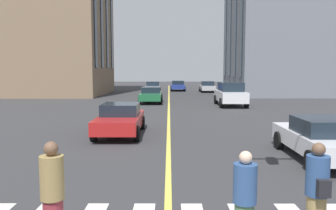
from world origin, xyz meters
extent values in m
cube|color=#D8C64C|center=(20.00, 0.00, 0.00)|extent=(80.00, 0.16, 0.01)
cube|color=silver|center=(8.48, -4.90, 0.59)|extent=(4.40, 1.80, 0.55)
cube|color=#19232D|center=(8.26, -4.90, 1.12)|extent=(1.85, 1.58, 0.50)
cylinder|color=black|center=(9.93, -4.04, 0.32)|extent=(0.64, 0.22, 0.64)
cylinder|color=black|center=(9.93, -5.76, 0.32)|extent=(0.64, 0.22, 0.64)
cylinder|color=black|center=(7.03, -4.04, 0.32)|extent=(0.64, 0.22, 0.64)
cube|color=#B7BABF|center=(41.83, -4.90, 0.57)|extent=(3.90, 1.75, 0.55)
cube|color=#19232D|center=(41.64, -4.90, 1.12)|extent=(1.64, 1.54, 0.55)
cylinder|color=black|center=(43.12, -4.06, 0.30)|extent=(0.60, 0.21, 0.60)
cylinder|color=black|center=(43.12, -5.74, 0.30)|extent=(0.60, 0.21, 0.60)
cylinder|color=black|center=(40.55, -4.06, 0.30)|extent=(0.60, 0.21, 0.60)
cylinder|color=black|center=(40.55, -5.74, 0.30)|extent=(0.60, 0.21, 0.60)
cube|color=silver|center=(24.97, -4.90, 0.78)|extent=(4.70, 1.95, 0.80)
cube|color=#19232D|center=(24.97, -4.90, 1.53)|extent=(2.59, 1.72, 0.70)
cylinder|color=black|center=(26.53, -3.96, 0.38)|extent=(0.76, 0.27, 0.76)
cylinder|color=black|center=(26.53, -5.84, 0.38)|extent=(0.76, 0.27, 0.76)
cylinder|color=black|center=(23.42, -3.96, 0.38)|extent=(0.76, 0.27, 0.76)
cylinder|color=black|center=(23.42, -5.84, 0.38)|extent=(0.76, 0.27, 0.76)
cube|color=#B21E1E|center=(12.67, 2.15, 0.59)|extent=(4.40, 1.80, 0.55)
cube|color=#19232D|center=(12.89, 2.15, 1.12)|extent=(1.85, 1.58, 0.50)
cylinder|color=black|center=(11.22, 1.29, 0.32)|extent=(0.64, 0.22, 0.64)
cylinder|color=black|center=(11.22, 3.01, 0.32)|extent=(0.64, 0.22, 0.64)
cylinder|color=black|center=(14.12, 1.29, 0.32)|extent=(0.64, 0.22, 0.64)
cylinder|color=black|center=(14.12, 3.01, 0.32)|extent=(0.64, 0.22, 0.64)
cube|color=navy|center=(44.65, -1.21, 0.59)|extent=(4.40, 1.80, 0.55)
cube|color=#19232D|center=(44.43, -1.21, 1.12)|extent=(1.85, 1.58, 0.50)
cylinder|color=black|center=(46.10, -0.35, 0.32)|extent=(0.64, 0.22, 0.64)
cylinder|color=black|center=(46.10, -2.08, 0.32)|extent=(0.64, 0.22, 0.64)
cylinder|color=black|center=(43.20, -0.35, 0.32)|extent=(0.64, 0.22, 0.64)
cylinder|color=black|center=(43.20, -2.08, 0.32)|extent=(0.64, 0.22, 0.64)
cube|color=#1E6038|center=(27.42, 1.55, 0.59)|extent=(4.40, 1.80, 0.55)
cube|color=#19232D|center=(27.64, 1.55, 1.12)|extent=(1.85, 1.58, 0.50)
cylinder|color=black|center=(25.97, 0.69, 0.32)|extent=(0.64, 0.22, 0.64)
cylinder|color=black|center=(25.97, 2.42, 0.32)|extent=(0.64, 0.22, 0.64)
cylinder|color=black|center=(28.87, 0.69, 0.32)|extent=(0.64, 0.22, 0.64)
cylinder|color=black|center=(28.87, 2.42, 0.32)|extent=(0.64, 0.22, 0.64)
cube|color=silver|center=(40.25, 1.99, 0.57)|extent=(3.90, 1.75, 0.55)
cube|color=#19232D|center=(40.45, 1.99, 1.12)|extent=(1.64, 1.54, 0.55)
cylinder|color=black|center=(38.96, 1.15, 0.30)|extent=(0.60, 0.21, 0.60)
cylinder|color=black|center=(38.96, 2.83, 0.30)|extent=(0.60, 0.21, 0.60)
cylinder|color=black|center=(41.54, 1.15, 0.30)|extent=(0.60, 0.21, 0.60)
cylinder|color=black|center=(41.54, 2.83, 0.30)|extent=(0.60, 0.21, 0.60)
cylinder|color=#997F4C|center=(2.83, 1.85, 1.18)|extent=(0.38, 0.38, 0.71)
sphere|color=brown|center=(2.83, 1.85, 1.65)|extent=(0.23, 0.23, 0.23)
cylinder|color=#2D4C7F|center=(2.86, -1.24, 1.08)|extent=(0.38, 0.38, 0.64)
sphere|color=beige|center=(2.86, -1.24, 1.50)|extent=(0.21, 0.21, 0.21)
cylinder|color=#2D4C7F|center=(3.10, -2.50, 1.13)|extent=(0.38, 0.38, 0.68)
sphere|color=brown|center=(3.10, -2.50, 1.58)|extent=(0.22, 0.22, 0.22)
cube|color=black|center=(2.85, -2.50, 1.00)|extent=(0.12, 0.20, 0.28)
cube|color=#19232D|center=(43.34, 7.45, 11.44)|extent=(1.10, 0.10, 16.72)
cube|color=slate|center=(38.79, -13.93, 7.42)|extent=(13.50, 12.85, 14.83)
cube|color=#19232D|center=(33.72, -7.45, 7.71)|extent=(1.10, 0.10, 11.27)
cube|color=#19232D|center=(37.10, -7.45, 7.71)|extent=(1.10, 0.10, 11.27)
cube|color=#19232D|center=(40.47, -7.45, 7.71)|extent=(1.10, 0.10, 11.27)
cube|color=#19232D|center=(43.85, -7.45, 7.71)|extent=(1.10, 0.10, 11.27)
camera|label=1|loc=(-2.54, -0.02, 2.90)|focal=37.15mm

